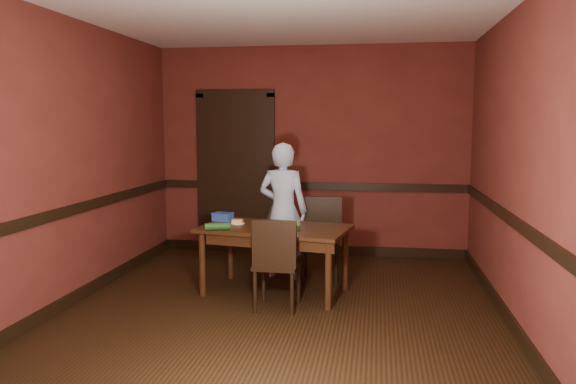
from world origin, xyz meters
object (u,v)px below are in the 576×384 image
(chair_near, at_px, (277,263))
(cheese_saucer, at_px, (238,222))
(chair_far, at_px, (320,239))
(food_tub, at_px, (223,217))
(person, at_px, (283,210))
(sandwich_plate, at_px, (281,226))
(dining_table, at_px, (275,260))
(sauce_jar, at_px, (297,225))

(chair_near, distance_m, cheese_saucer, 0.82)
(chair_near, relative_size, cheese_saucer, 5.96)
(chair_far, relative_size, food_tub, 3.83)
(person, distance_m, sandwich_plate, 0.65)
(dining_table, xyz_separation_m, chair_far, (0.40, 0.57, 0.11))
(sandwich_plate, relative_size, food_tub, 1.14)
(person, distance_m, food_tub, 0.69)
(sauce_jar, bearing_deg, chair_near, -109.82)
(chair_near, height_order, person, person)
(person, relative_size, sauce_jar, 18.35)
(dining_table, distance_m, food_tub, 0.76)
(chair_far, distance_m, sauce_jar, 0.73)
(cheese_saucer, bearing_deg, sandwich_plate, -16.72)
(chair_far, relative_size, sandwich_plate, 3.34)
(chair_far, height_order, person, person)
(dining_table, bearing_deg, chair_near, -66.89)
(sandwich_plate, distance_m, cheese_saucer, 0.50)
(person, height_order, cheese_saucer, person)
(chair_far, bearing_deg, sauce_jar, -107.21)
(chair_near, xyz_separation_m, food_tub, (-0.72, 0.71, 0.30))
(chair_far, bearing_deg, person, 171.41)
(chair_far, xyz_separation_m, sandwich_plate, (-0.34, -0.60, 0.25))
(person, xyz_separation_m, food_tub, (-0.59, -0.36, -0.03))
(dining_table, distance_m, chair_far, 0.71)
(sauce_jar, xyz_separation_m, cheese_saucer, (-0.65, 0.19, -0.02))
(chair_far, distance_m, person, 0.52)
(food_tub, bearing_deg, sandwich_plate, -9.22)
(person, bearing_deg, food_tub, 38.25)
(chair_far, height_order, food_tub, chair_far)
(dining_table, xyz_separation_m, sauce_jar, (0.24, -0.09, 0.38))
(dining_table, height_order, chair_far, chair_far)
(chair_near, relative_size, food_tub, 3.67)
(food_tub, bearing_deg, sauce_jar, -7.88)
(chair_near, distance_m, food_tub, 1.05)
(sauce_jar, bearing_deg, food_tub, 158.31)
(chair_near, bearing_deg, chair_far, -104.54)
(chair_far, distance_m, food_tub, 1.10)
(sandwich_plate, bearing_deg, food_tub, 156.97)
(dining_table, height_order, cheese_saucer, cheese_saucer)
(chair_far, height_order, sandwich_plate, chair_far)
(chair_far, relative_size, chair_near, 1.04)
(sauce_jar, distance_m, food_tub, 0.92)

